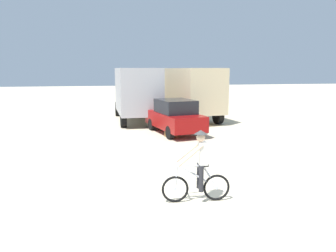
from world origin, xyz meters
name	(u,v)px	position (x,y,z in m)	size (l,w,h in m)	color
ground_plane	(203,188)	(0.00, 0.00, 0.00)	(120.00, 120.00, 0.00)	beige
box_truck_grey_hauler	(136,92)	(-0.45, 12.72, 1.87)	(2.44, 6.77, 3.35)	#9E9EA3
box_truck_tan_camper	(188,91)	(2.93, 12.62, 1.87)	(3.25, 7.01, 3.35)	#CCB78E
sedan_parked	(175,116)	(1.01, 8.09, 0.88)	(2.50, 4.45, 1.76)	maroon
cyclist_orange_shirt	(199,169)	(-0.40, -0.91, 0.85)	(1.73, 0.52, 1.82)	black
supply_crate	(173,129)	(0.75, 7.36, 0.35)	(0.60, 0.62, 0.70)	olive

